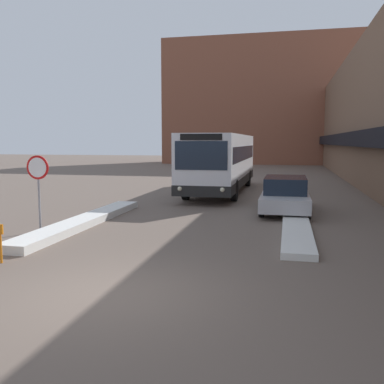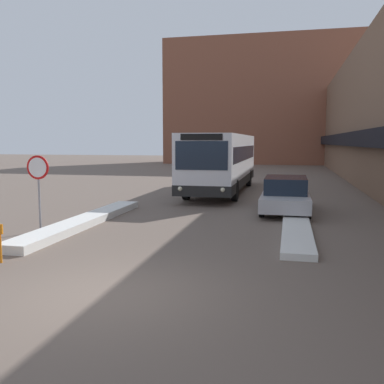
{
  "view_description": "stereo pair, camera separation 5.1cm",
  "coord_description": "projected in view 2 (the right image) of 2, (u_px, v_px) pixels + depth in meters",
  "views": [
    {
      "loc": [
        3.26,
        -7.27,
        2.87
      ],
      "look_at": [
        0.22,
        6.34,
        1.23
      ],
      "focal_mm": 40.0,
      "sensor_mm": 36.0,
      "label": 1
    },
    {
      "loc": [
        3.31,
        -7.25,
        2.87
      ],
      "look_at": [
        0.22,
        6.34,
        1.23
      ],
      "focal_mm": 40.0,
      "sensor_mm": 36.0,
      "label": 2
    }
  ],
  "objects": [
    {
      "name": "ground_plane",
      "position": [
        107.0,
        294.0,
        8.09
      ],
      "size": [
        160.0,
        160.0,
        0.0
      ],
      "primitive_type": "plane",
      "color": "#66564C"
    },
    {
      "name": "building_backdrop_far",
      "position": [
        265.0,
        103.0,
        56.73
      ],
      "size": [
        26.0,
        8.0,
        16.12
      ],
      "color": "brown",
      "rests_on": "ground_plane"
    },
    {
      "name": "snow_bank_left",
      "position": [
        85.0,
        221.0,
        14.89
      ],
      "size": [
        0.9,
        8.35,
        0.26
      ],
      "color": "silver",
      "rests_on": "ground_plane"
    },
    {
      "name": "snow_bank_right",
      "position": [
        296.0,
        223.0,
        14.73
      ],
      "size": [
        0.9,
        9.11,
        0.18
      ],
      "color": "silver",
      "rests_on": "ground_plane"
    },
    {
      "name": "city_bus",
      "position": [
        222.0,
        161.0,
        24.38
      ],
      "size": [
        2.7,
        11.87,
        3.26
      ],
      "color": "silver",
      "rests_on": "ground_plane"
    },
    {
      "name": "parked_car_front",
      "position": [
        286.0,
        194.0,
        17.64
      ],
      "size": [
        1.93,
        4.86,
        1.43
      ],
      "color": "#B7B7BC",
      "rests_on": "ground_plane"
    },
    {
      "name": "stop_sign",
      "position": [
        38.0,
        177.0,
        13.52
      ],
      "size": [
        0.76,
        0.08,
        2.45
      ],
      "color": "gray",
      "rests_on": "ground_plane"
    }
  ]
}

